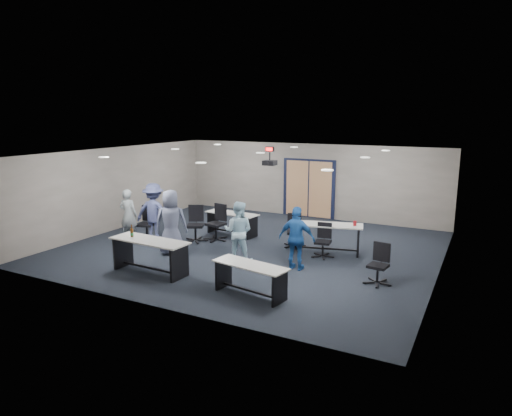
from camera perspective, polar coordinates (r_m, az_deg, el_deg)
The scene contains 25 objects.
floor at distance 13.13m, azimuth -0.47°, elevation -4.95°, with size 10.00×10.00×0.00m, color black.
back_wall at distance 16.86m, azimuth 6.67°, elevation 3.41°, with size 10.00×0.04×2.70m, color slate.
front_wall at distance 9.17m, azimuth -13.72°, elevation -3.91°, with size 10.00×0.04×2.70m, color slate.
left_wall at distance 15.73m, azimuth -16.83°, elevation 2.39°, with size 0.04×9.00×2.70m, color slate.
right_wall at distance 11.42m, azimuth 22.32°, elevation -1.39°, with size 0.04×9.00×2.70m, color slate.
ceiling at distance 12.62m, azimuth -0.49°, elevation 6.87°, with size 10.00×9.00×0.04m, color white.
double_door at distance 16.87m, azimuth 6.60°, elevation 2.38°, with size 2.00×0.07×2.20m.
exit_sign at distance 17.32m, azimuth 1.70°, elevation 7.36°, with size 0.32×0.07×0.18m.
ceiling_projector at distance 12.96m, azimuth 1.72°, elevation 5.68°, with size 0.35×0.32×0.37m.
ceiling_can_lights at distance 12.84m, azimuth 0.03°, elevation 6.83°, with size 6.24×5.74×0.02m, color silver, non-canonical shape.
table_front_left at distance 11.25m, azimuth -13.17°, elevation -5.12°, with size 2.05×0.77×1.12m.
table_front_right at distance 9.66m, azimuth -0.71°, elevation -8.26°, with size 1.75×0.84×0.68m.
table_back_left at distance 14.40m, azimuth -3.01°, elevation -1.48°, with size 1.79×0.76×0.70m.
table_back_right at distance 12.67m, azimuth 8.73°, elevation -3.11°, with size 2.09×1.12×0.94m.
chair_back_a at distance 13.71m, azimuth -7.60°, elevation -2.00°, with size 0.68×0.68×1.08m, color black, non-canonical shape.
chair_back_b at distance 13.78m, azimuth -5.06°, elevation -1.84°, with size 0.69×0.69×1.09m, color black, non-canonical shape.
chair_back_c at distance 13.11m, azimuth 4.83°, elevation -2.86°, with size 0.60×0.60×0.95m, color black, non-canonical shape.
chair_back_d at distance 12.26m, azimuth 8.37°, elevation -4.07°, with size 0.57×0.57×0.91m, color black, non-canonical shape.
chair_loose_left at distance 14.21m, azimuth -13.54°, elevation -1.85°, with size 0.65×0.65×1.03m, color black, non-canonical shape.
chair_loose_right at distance 10.62m, azimuth 15.01°, elevation -6.82°, with size 0.58×0.58×0.93m, color black, non-canonical shape.
person_gray at distance 14.16m, azimuth -15.66°, elevation -0.86°, with size 0.58×0.38×1.58m, color #9AA5A9.
person_plaid at distance 12.54m, azimuth -10.56°, elevation -1.75°, with size 0.87×0.57×1.78m, color slate.
person_lightblue at distance 11.78m, azimuth -2.22°, elevation -2.94°, with size 0.77×0.60×1.58m, color #BDE7FB.
person_navy at distance 11.16m, azimuth 5.12°, elevation -3.81°, with size 0.92×0.38×1.58m, color #1B4D95.
person_back at distance 13.97m, azimuth -12.64°, elevation -0.52°, with size 1.13×0.65×1.75m, color #414875.
Camera 1 is at (5.86, -11.13, 3.77)m, focal length 32.00 mm.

